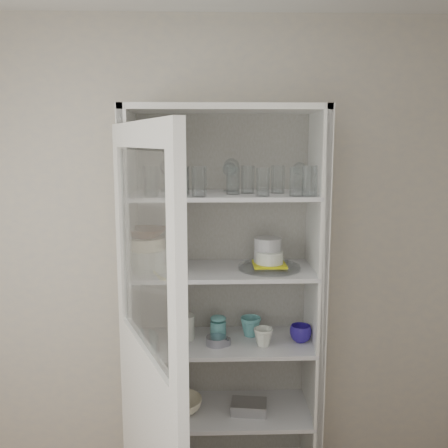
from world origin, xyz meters
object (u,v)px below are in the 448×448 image
(cream_dish, at_px, (180,405))
(plate_stack_front, at_px, (147,260))
(goblet_1, at_px, (231,173))
(glass_platter, at_px, (269,267))
(goblet_0, at_px, (167,174))
(measuring_cups, at_px, (216,341))
(mug_teal, at_px, (251,327))
(white_ramekin, at_px, (269,257))
(teal_jar, at_px, (218,327))
(cream_bowl, at_px, (146,243))
(goblet_2, at_px, (229,176))
(terracotta_bowl, at_px, (146,233))
(pantry_cabinet, at_px, (224,322))
(yellow_trivet, at_px, (269,264))
(mug_blue, at_px, (301,334))
(tin_box, at_px, (249,407))
(goblet_3, at_px, (299,175))
(plate_stack_back, at_px, (151,255))
(cupboard_door, at_px, (148,399))
(white_canister, at_px, (184,327))
(mug_white, at_px, (263,337))
(grey_bowl_stack, at_px, (268,253))

(cream_dish, bearing_deg, plate_stack_front, -178.98)
(goblet_1, height_order, glass_platter, goblet_1)
(goblet_0, bearing_deg, goblet_1, 2.52)
(measuring_cups, bearing_deg, mug_teal, 31.98)
(white_ramekin, relative_size, teal_jar, 1.39)
(cream_bowl, bearing_deg, goblet_2, 13.67)
(terracotta_bowl, bearing_deg, pantry_cabinet, 12.93)
(terracotta_bowl, distance_m, yellow_trivet, 0.66)
(mug_blue, distance_m, tin_box, 0.50)
(goblet_0, xyz_separation_m, goblet_3, (0.71, 0.03, -0.01))
(goblet_1, bearing_deg, goblet_2, -113.62)
(plate_stack_back, distance_m, terracotta_bowl, 0.20)
(goblet_3, relative_size, tin_box, 0.86)
(plate_stack_back, bearing_deg, yellow_trivet, -11.36)
(goblet_2, xyz_separation_m, measuring_cups, (-0.07, -0.14, -0.86))
(cream_bowl, bearing_deg, teal_jar, 11.66)
(goblet_3, bearing_deg, cupboard_door, -134.49)
(plate_stack_front, distance_m, white_canister, 0.43)
(mug_teal, bearing_deg, plate_stack_front, 177.38)
(mug_white, xyz_separation_m, measuring_cups, (-0.25, 0.02, -0.03))
(goblet_0, relative_size, cream_bowl, 0.91)
(goblet_1, distance_m, measuring_cups, 0.89)
(white_ramekin, bearing_deg, yellow_trivet, 0.00)
(white_ramekin, height_order, white_canister, white_ramekin)
(glass_platter, relative_size, mug_white, 3.18)
(cream_bowl, distance_m, yellow_trivet, 0.65)
(cream_bowl, height_order, mug_blue, cream_bowl)
(plate_stack_back, xyz_separation_m, white_canister, (0.18, -0.08, -0.38))
(goblet_1, distance_m, terracotta_bowl, 0.55)
(grey_bowl_stack, bearing_deg, teal_jar, 172.22)
(grey_bowl_stack, distance_m, tin_box, 0.86)
(goblet_0, height_order, terracotta_bowl, goblet_0)
(plate_stack_front, bearing_deg, plate_stack_back, 86.53)
(cupboard_door, distance_m, yellow_trivet, 0.94)
(white_canister, bearing_deg, goblet_2, 12.54)
(cream_dish, bearing_deg, white_canister, 61.58)
(goblet_3, xyz_separation_m, terracotta_bowl, (-0.81, -0.14, -0.28))
(mug_white, xyz_separation_m, cream_dish, (-0.45, 0.06, -0.41))
(grey_bowl_stack, xyz_separation_m, white_canister, (-0.45, 0.01, -0.41))
(measuring_cups, bearing_deg, grey_bowl_stack, 15.72)
(measuring_cups, bearing_deg, cream_dish, 169.04)
(goblet_3, xyz_separation_m, cream_dish, (-0.65, -0.14, -1.25))
(cream_bowl, distance_m, teal_jar, 0.62)
(goblet_2, height_order, measuring_cups, goblet_2)
(goblet_3, distance_m, cream_bowl, 0.89)
(cupboard_door, height_order, goblet_2, cupboard_door)
(plate_stack_back, distance_m, mug_white, 0.75)
(cupboard_door, height_order, yellow_trivet, cupboard_door)
(plate_stack_back, relative_size, mug_white, 1.88)
(white_canister, bearing_deg, yellow_trivet, -5.45)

